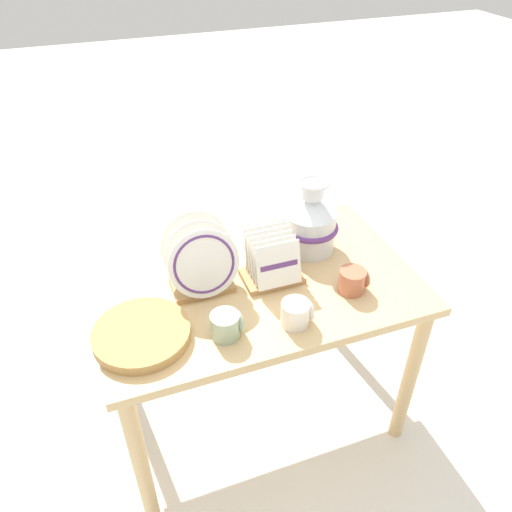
{
  "coord_description": "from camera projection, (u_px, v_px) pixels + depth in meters",
  "views": [
    {
      "loc": [
        -0.48,
        -1.31,
        1.91
      ],
      "look_at": [
        0.0,
        0.0,
        0.87
      ],
      "focal_mm": 35.0,
      "sensor_mm": 36.0,
      "label": 1
    }
  ],
  "objects": [
    {
      "name": "ground_plane",
      "position": [
        256.0,
        409.0,
        2.26
      ],
      "size": [
        14.0,
        14.0,
        0.0
      ],
      "primitive_type": "plane",
      "color": "silver"
    },
    {
      "name": "dish_rack_square_plates",
      "position": [
        272.0,
        264.0,
        1.78
      ],
      "size": [
        0.21,
        0.17,
        0.18
      ],
      "color": "tan",
      "rests_on": "display_table"
    },
    {
      "name": "ceramic_vase",
      "position": [
        311.0,
        222.0,
        1.9
      ],
      "size": [
        0.22,
        0.22,
        0.3
      ],
      "color": "silver",
      "rests_on": "display_table"
    },
    {
      "name": "display_table",
      "position": [
        256.0,
        302.0,
        1.87
      ],
      "size": [
        1.15,
        0.73,
        0.76
      ],
      "color": "tan",
      "rests_on": "ground_plane"
    },
    {
      "name": "wicker_charger_stack",
      "position": [
        142.0,
        334.0,
        1.57
      ],
      "size": [
        0.31,
        0.31,
        0.04
      ],
      "color": "tan",
      "rests_on": "display_table"
    },
    {
      "name": "mug_terracotta_glaze",
      "position": [
        353.0,
        280.0,
        1.74
      ],
      "size": [
        0.1,
        0.09,
        0.09
      ],
      "color": "#B76647",
      "rests_on": "display_table"
    },
    {
      "name": "mug_cream_glaze",
      "position": [
        297.0,
        313.0,
        1.61
      ],
      "size": [
        0.1,
        0.09,
        0.09
      ],
      "color": "silver",
      "rests_on": "display_table"
    },
    {
      "name": "mug_sage_glaze",
      "position": [
        227.0,
        325.0,
        1.57
      ],
      "size": [
        0.1,
        0.09,
        0.09
      ],
      "color": "#9EB28E",
      "rests_on": "display_table"
    },
    {
      "name": "dish_rack_round_plates",
      "position": [
        201.0,
        265.0,
        1.71
      ],
      "size": [
        0.24,
        0.19,
        0.26
      ],
      "color": "tan",
      "rests_on": "display_table"
    }
  ]
}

